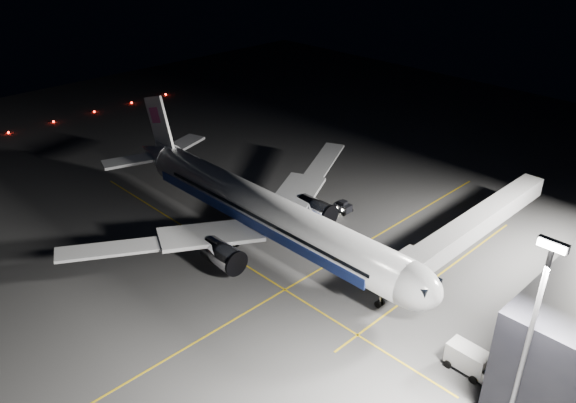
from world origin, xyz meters
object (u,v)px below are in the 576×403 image
(jet_bridge, at_px, (471,227))
(safety_cone_c, at_px, (304,240))
(baggage_tug, at_px, (343,207))
(safety_cone_a, at_px, (313,224))
(airliner, at_px, (261,209))
(safety_cone_b, at_px, (314,246))
(service_truck, at_px, (472,361))
(floodlight_mast_south, at_px, (532,325))

(jet_bridge, relative_size, safety_cone_c, 62.07)
(jet_bridge, xyz_separation_m, baggage_tug, (-20.44, -2.93, -3.70))
(safety_cone_a, bearing_deg, safety_cone_c, -62.67)
(baggage_tug, height_order, safety_cone_a, baggage_tug)
(airliner, distance_m, safety_cone_b, 9.25)
(safety_cone_c, bearing_deg, baggage_tug, 100.55)
(airliner, xyz_separation_m, safety_cone_c, (4.70, 4.00, -4.89))
(safety_cone_b, distance_m, safety_cone_c, 2.05)
(airliner, xyz_separation_m, service_truck, (35.06, -2.01, -3.63))
(jet_bridge, relative_size, safety_cone_b, 61.22)
(floodlight_mast_south, distance_m, baggage_tug, 45.35)
(service_truck, xyz_separation_m, baggage_tug, (-32.43, 17.14, -0.65))
(jet_bridge, height_order, baggage_tug, jet_bridge)
(baggage_tug, distance_m, safety_cone_b, 11.88)
(floodlight_mast_south, distance_m, service_truck, 13.02)
(service_truck, xyz_separation_m, safety_cone_a, (-32.62, 10.39, -1.27))
(airliner, relative_size, floodlight_mast_south, 2.97)
(baggage_tug, distance_m, safety_cone_a, 6.77)
(service_truck, height_order, safety_cone_c, service_truck)
(floodlight_mast_south, bearing_deg, baggage_tug, 151.20)
(airliner, height_order, safety_cone_a, airliner)
(service_truck, height_order, safety_cone_a, service_truck)
(floodlight_mast_south, bearing_deg, airliner, 171.67)
(airliner, distance_m, service_truck, 35.30)
(jet_bridge, bearing_deg, airliner, -141.96)
(airliner, relative_size, jet_bridge, 1.79)
(jet_bridge, distance_m, safety_cone_a, 23.20)
(safety_cone_c, bearing_deg, safety_cone_a, 117.33)
(floodlight_mast_south, relative_size, safety_cone_b, 36.84)
(jet_bridge, relative_size, service_truck, 6.05)
(jet_bridge, height_order, floodlight_mast_south, floodlight_mast_south)
(safety_cone_a, bearing_deg, airliner, -106.22)
(floodlight_mast_south, distance_m, safety_cone_a, 42.97)
(safety_cone_c, bearing_deg, floodlight_mast_south, -15.39)
(floodlight_mast_south, height_order, safety_cone_c, floodlight_mast_south)
(baggage_tug, bearing_deg, safety_cone_a, -92.77)
(airliner, bearing_deg, safety_cone_b, 30.63)
(floodlight_mast_south, distance_m, safety_cone_b, 37.74)
(jet_bridge, distance_m, safety_cone_c, 23.53)
(airliner, distance_m, safety_cone_c, 7.87)
(baggage_tug, bearing_deg, airliner, -101.00)
(safety_cone_b, bearing_deg, baggage_tug, 110.34)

